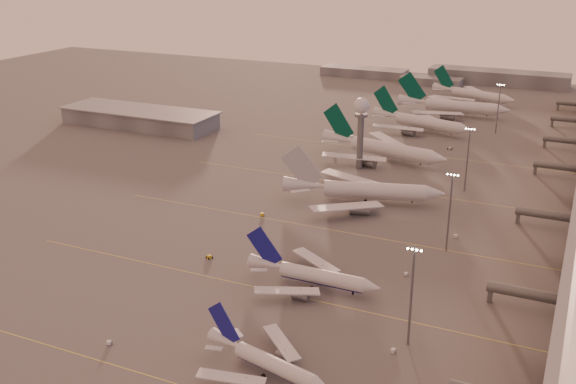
% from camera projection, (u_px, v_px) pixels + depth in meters
% --- Properties ---
extents(ground, '(700.00, 700.00, 0.00)m').
position_uv_depth(ground, '(194.00, 294.00, 178.29)').
color(ground, '#525050').
rests_on(ground, ground).
extents(taxiway_markings, '(180.00, 185.25, 0.02)m').
position_uv_depth(taxiway_markings, '(368.00, 235.00, 214.36)').
color(taxiway_markings, '#DFD04E').
rests_on(taxiway_markings, ground).
extents(hangar, '(82.00, 27.00, 8.50)m').
position_uv_depth(hangar, '(140.00, 117.00, 343.24)').
color(hangar, '#595C60').
rests_on(hangar, ground).
extents(radar_tower, '(6.40, 6.40, 31.10)m').
position_uv_depth(radar_tower, '(361.00, 119.00, 271.58)').
color(radar_tower, '#5B5E63').
rests_on(radar_tower, ground).
extents(mast_a, '(3.60, 0.56, 25.00)m').
position_uv_depth(mast_a, '(412.00, 292.00, 150.89)').
color(mast_a, '#5B5E63').
rests_on(mast_a, ground).
extents(mast_b, '(3.60, 0.56, 25.00)m').
position_uv_depth(mast_b, '(450.00, 208.00, 199.01)').
color(mast_b, '#5B5E63').
rests_on(mast_b, ground).
extents(mast_c, '(3.60, 0.56, 25.00)m').
position_uv_depth(mast_c, '(468.00, 156.00, 247.92)').
color(mast_c, '#5B5E63').
rests_on(mast_c, ground).
extents(mast_d, '(3.60, 0.56, 25.00)m').
position_uv_depth(mast_d, '(498.00, 106.00, 325.54)').
color(mast_d, '#5B5E63').
rests_on(mast_d, ground).
extents(distant_horizon, '(165.00, 37.50, 9.00)m').
position_uv_depth(distant_horizon, '(455.00, 76.00, 453.51)').
color(distant_horizon, '#595C60').
rests_on(distant_horizon, ground).
extents(narrowbody_near, '(32.64, 25.75, 12.95)m').
position_uv_depth(narrowbody_near, '(267.00, 364.00, 143.82)').
color(narrowbody_near, silver).
rests_on(narrowbody_near, ground).
extents(narrowbody_mid, '(38.63, 30.88, 15.11)m').
position_uv_depth(narrowbody_mid, '(313.00, 277.00, 180.41)').
color(narrowbody_mid, silver).
rests_on(narrowbody_mid, ground).
extents(widebody_white, '(56.96, 45.03, 20.53)m').
position_uv_depth(widebody_white, '(364.00, 194.00, 239.90)').
color(widebody_white, silver).
rests_on(widebody_white, ground).
extents(greentail_a, '(59.30, 47.42, 21.78)m').
position_uv_depth(greentail_a, '(383.00, 152.00, 288.06)').
color(greentail_a, silver).
rests_on(greentail_a, ground).
extents(greentail_b, '(54.32, 43.29, 20.20)m').
position_uv_depth(greentail_b, '(421.00, 124.00, 333.00)').
color(greentail_b, silver).
rests_on(greentail_b, ground).
extents(greentail_c, '(60.94, 49.21, 22.13)m').
position_uv_depth(greentail_c, '(453.00, 108.00, 364.02)').
color(greentail_c, silver).
rests_on(greentail_c, ground).
extents(greentail_d, '(51.47, 40.85, 19.50)m').
position_uv_depth(greentail_d, '(473.00, 96.00, 395.45)').
color(greentail_d, silver).
rests_on(greentail_d, ground).
extents(gsv_truck_a, '(5.45, 3.59, 2.07)m').
position_uv_depth(gsv_truck_a, '(111.00, 341.00, 154.97)').
color(gsv_truck_a, silver).
rests_on(gsv_truck_a, ground).
extents(gsv_catering_a, '(4.87, 2.72, 3.80)m').
position_uv_depth(gsv_catering_a, '(394.00, 346.00, 151.65)').
color(gsv_catering_a, silver).
rests_on(gsv_catering_a, ground).
extents(gsv_tug_mid, '(4.18, 3.56, 1.03)m').
position_uv_depth(gsv_tug_mid, '(209.00, 257.00, 197.96)').
color(gsv_tug_mid, gold).
rests_on(gsv_tug_mid, ground).
extents(gsv_truck_b, '(5.19, 2.74, 1.99)m').
position_uv_depth(gsv_truck_b, '(407.00, 273.00, 187.43)').
color(gsv_truck_b, silver).
rests_on(gsv_truck_b, ground).
extents(gsv_truck_c, '(5.27, 5.66, 2.30)m').
position_uv_depth(gsv_truck_c, '(263.00, 213.00, 229.18)').
color(gsv_truck_c, gold).
rests_on(gsv_truck_c, ground).
extents(gsv_catering_b, '(5.80, 3.66, 4.40)m').
position_uv_depth(gsv_catering_b, '(457.00, 232.00, 211.39)').
color(gsv_catering_b, silver).
rests_on(gsv_catering_b, ground).
extents(gsv_tug_far, '(4.20, 4.58, 1.12)m').
position_uv_depth(gsv_tug_far, '(357.00, 181.00, 262.25)').
color(gsv_tug_far, silver).
rests_on(gsv_tug_far, ground).
extents(gsv_truck_d, '(4.12, 5.85, 2.23)m').
position_uv_depth(gsv_truck_d, '(335.00, 153.00, 294.97)').
color(gsv_truck_d, silver).
rests_on(gsv_truck_d, ground).
extents(gsv_tug_hangar, '(4.30, 3.19, 1.10)m').
position_uv_depth(gsv_tug_hangar, '(450.00, 148.00, 304.04)').
color(gsv_tug_hangar, silver).
rests_on(gsv_tug_hangar, ground).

